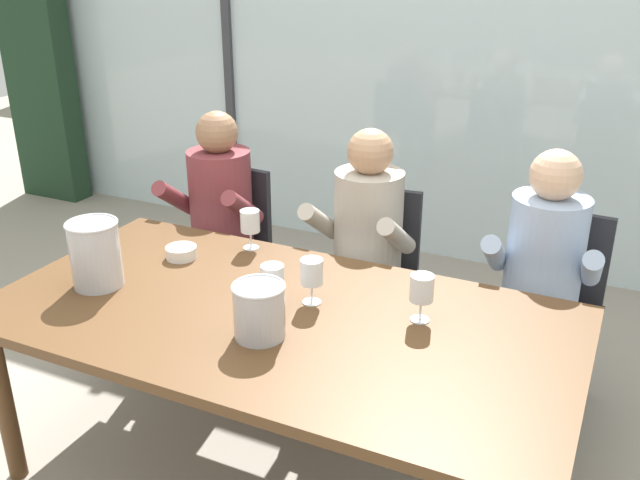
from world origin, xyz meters
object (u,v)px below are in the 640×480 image
object	(u,v)px
ice_bucket_secondary	(95,253)
wine_glass_center_pour	(273,280)
dining_table	(279,329)
wine_glass_by_right_taster	(250,223)
chair_left_of_center	(371,267)
ice_bucket_primary	(259,310)
wine_glass_near_bucket	(312,274)
chair_center	(550,296)
tasting_bowl	(181,252)
wine_glass_by_left_taster	(422,290)
person_pale_blue_shirt	(541,275)
chair_near_curtain	(226,238)
person_beige_jumper	(361,242)
person_maroon_top	(214,215)

from	to	relation	value
ice_bucket_secondary	wine_glass_center_pour	world-z (taller)	ice_bucket_secondary
dining_table	wine_glass_by_right_taster	world-z (taller)	wine_glass_by_right_taster
chair_left_of_center	ice_bucket_primary	bearing A→B (deg)	-93.78
wine_glass_near_bucket	chair_left_of_center	bearing A→B (deg)	95.45
ice_bucket_primary	ice_bucket_secondary	bearing A→B (deg)	175.00
dining_table	ice_bucket_secondary	distance (m)	0.77
chair_center	tasting_bowl	xyz separation A→B (m)	(-1.42, -0.74, 0.24)
chair_left_of_center	ice_bucket_primary	distance (m)	1.14
wine_glass_by_left_taster	chair_left_of_center	bearing A→B (deg)	122.04
wine_glass_near_bucket	wine_glass_by_right_taster	distance (m)	0.57
person_pale_blue_shirt	wine_glass_center_pour	size ratio (longest dim) A/B	6.94
chair_near_curtain	ice_bucket_primary	distance (m)	1.43
ice_bucket_primary	wine_glass_center_pour	xyz separation A→B (m)	(-0.05, 0.18, 0.02)
ice_bucket_primary	dining_table	bearing A→B (deg)	96.58
chair_near_curtain	wine_glass_near_bucket	distance (m)	1.26
person_beige_jumper	tasting_bowl	bearing A→B (deg)	-133.27
chair_center	person_maroon_top	size ratio (longest dim) A/B	0.74
chair_left_of_center	chair_center	size ratio (longest dim) A/B	1.00
person_pale_blue_shirt	person_beige_jumper	bearing A→B (deg)	177.58
tasting_bowl	dining_table	bearing A→B (deg)	-22.50
wine_glass_by_left_taster	wine_glass_center_pour	distance (m)	0.53
person_maroon_top	wine_glass_center_pour	size ratio (longest dim) A/B	6.94
chair_near_curtain	ice_bucket_secondary	distance (m)	1.10
chair_left_of_center	person_beige_jumper	xyz separation A→B (m)	(-0.01, -0.11, 0.17)
person_maroon_top	person_pale_blue_shirt	world-z (taller)	same
tasting_bowl	wine_glass_center_pour	world-z (taller)	wine_glass_center_pour
chair_center	person_beige_jumper	world-z (taller)	person_beige_jumper
wine_glass_near_bucket	wine_glass_center_pour	world-z (taller)	same
chair_near_curtain	wine_glass_by_right_taster	size ratio (longest dim) A/B	5.11
person_maroon_top	tasting_bowl	size ratio (longest dim) A/B	9.26
chair_near_curtain	chair_center	distance (m)	1.66
chair_left_of_center	wine_glass_center_pour	xyz separation A→B (m)	(-0.03, -0.91, 0.33)
chair_left_of_center	person_maroon_top	xyz separation A→B (m)	(-0.81, -0.11, 0.17)
wine_glass_by_left_taster	wine_glass_by_right_taster	world-z (taller)	same
person_pale_blue_shirt	ice_bucket_secondary	xyz separation A→B (m)	(-1.53, -0.92, 0.18)
chair_near_curtain	wine_glass_near_bucket	world-z (taller)	wine_glass_near_bucket
chair_near_curtain	person_pale_blue_shirt	distance (m)	1.63
person_beige_jumper	wine_glass_center_pour	xyz separation A→B (m)	(-0.02, -0.80, 0.16)
person_beige_jumper	wine_glass_center_pour	bearing A→B (deg)	-88.98
chair_near_curtain	ice_bucket_secondary	bearing A→B (deg)	-78.81
chair_near_curtain	person_pale_blue_shirt	size ratio (longest dim) A/B	0.74
chair_center	ice_bucket_secondary	distance (m)	1.93
dining_table	wine_glass_by_right_taster	distance (m)	0.63
dining_table	wine_glass_by_left_taster	size ratio (longest dim) A/B	12.14
wine_glass_center_pour	ice_bucket_secondary	bearing A→B (deg)	-170.60
person_beige_jumper	person_pale_blue_shirt	size ratio (longest dim) A/B	1.00
chair_center	wine_glass_near_bucket	world-z (taller)	wine_glass_near_bucket
wine_glass_by_left_taster	tasting_bowl	bearing A→B (deg)	175.80
tasting_bowl	wine_glass_by_right_taster	xyz separation A→B (m)	(0.21, 0.21, 0.09)
dining_table	tasting_bowl	xyz separation A→B (m)	(-0.60, 0.25, 0.09)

